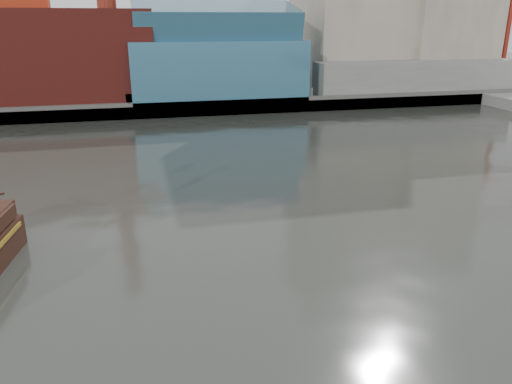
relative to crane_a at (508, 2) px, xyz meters
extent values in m
plane|color=#242621|center=(-78.63, -82.00, -19.11)|extent=(400.00, 400.00, 0.00)
cube|color=slate|center=(-78.63, 10.00, -18.11)|extent=(220.00, 60.00, 2.00)
cube|color=#4C4C49|center=(-78.63, -19.50, -17.81)|extent=(220.00, 1.00, 2.60)
cube|color=maroon|center=(-100.63, -10.00, -9.61)|extent=(42.00, 18.00, 15.00)
cube|color=#316684|center=(-68.63, -12.00, -12.11)|extent=(30.00, 16.00, 10.00)
cube|color=slate|center=(-30.63, -16.00, -14.11)|extent=(40.00, 6.00, 6.00)
cube|color=#316684|center=(-68.63, -12.00, -4.11)|extent=(28.00, 14.94, 8.78)
cube|color=slate|center=(-0.63, 0.00, -15.61)|extent=(4.00, 4.00, 3.00)
cylinder|color=maroon|center=(-0.63, 0.00, -1.11)|extent=(1.40, 1.40, 32.00)
cube|color=slate|center=(9.37, 10.00, -15.61)|extent=(4.00, 4.00, 3.00)
cylinder|color=maroon|center=(9.37, 10.00, -4.11)|extent=(1.40, 1.40, 26.00)
camera|label=1|loc=(-83.54, -102.79, -3.79)|focal=35.00mm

